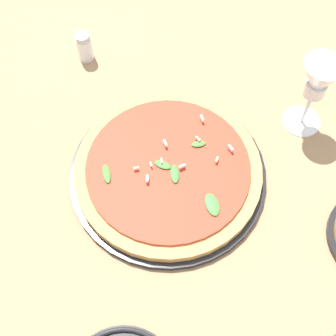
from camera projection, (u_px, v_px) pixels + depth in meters
The scene contains 4 objects.
ground_plane at pixel (147, 181), 0.87m from camera, with size 6.00×6.00×0.00m, color #9E7A56.
pizza_arugula_main at pixel (168, 171), 0.86m from camera, with size 0.36×0.36×0.05m.
wine_glass at pixel (317, 84), 0.83m from camera, with size 0.08×0.08×0.17m.
shaker_pepper at pixel (85, 47), 0.99m from camera, with size 0.03×0.03×0.07m.
Camera 1 is at (0.20, 0.35, 0.77)m, focal length 50.00 mm.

